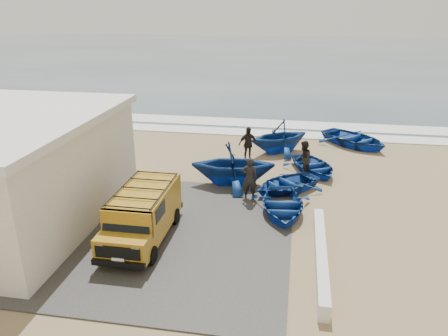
{
  "coord_description": "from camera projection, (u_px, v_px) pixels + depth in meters",
  "views": [
    {
      "loc": [
        3.94,
        -15.94,
        8.24
      ],
      "look_at": [
        0.82,
        2.16,
        1.2
      ],
      "focal_mm": 35.0,
      "sensor_mm": 36.0,
      "label": 1
    }
  ],
  "objects": [
    {
      "name": "ground",
      "position": [
        196.0,
        212.0,
        18.24
      ],
      "size": [
        160.0,
        160.0,
        0.0
      ],
      "primitive_type": "plane",
      "color": "#957D56"
    },
    {
      "name": "boat_mid_left",
      "position": [
        233.0,
        164.0,
        20.62
      ],
      "size": [
        4.4,
        3.94,
        2.08
      ],
      "primitive_type": "imported",
      "rotation": [
        0.0,
        0.0,
        1.72
      ],
      "color": "navy",
      "rests_on": "ground"
    },
    {
      "name": "boat_far_right",
      "position": [
        354.0,
        139.0,
        26.39
      ],
      "size": [
        5.25,
        5.22,
        0.9
      ],
      "primitive_type": "imported",
      "rotation": [
        0.0,
        0.0,
        0.8
      ],
      "color": "navy",
      "rests_on": "ground"
    },
    {
      "name": "fisherman_front",
      "position": [
        250.0,
        178.0,
        19.12
      ],
      "size": [
        0.72,
        0.48,
        1.94
      ],
      "primitive_type": "imported",
      "rotation": [
        0.0,
        0.0,
        3.11
      ],
      "color": "black",
      "rests_on": "ground"
    },
    {
      "name": "boat_far_left",
      "position": [
        279.0,
        136.0,
        25.1
      ],
      "size": [
        4.83,
        4.72,
        1.94
      ],
      "primitive_type": "imported",
      "rotation": [
        0.0,
        0.0,
        -0.94
      ],
      "color": "navy",
      "rests_on": "ground"
    },
    {
      "name": "fisherman_middle",
      "position": [
        303.0,
        159.0,
        21.63
      ],
      "size": [
        0.84,
        1.0,
        1.84
      ],
      "primitive_type": "imported",
      "rotation": [
        0.0,
        0.0,
        -1.74
      ],
      "color": "black",
      "rests_on": "ground"
    },
    {
      "name": "ocean",
      "position": [
        276.0,
        56.0,
        69.77
      ],
      "size": [
        180.0,
        88.0,
        0.01
      ],
      "primitive_type": "cube",
      "color": "#385166",
      "rests_on": "ground"
    },
    {
      "name": "slab",
      "position": [
        133.0,
        230.0,
        16.71
      ],
      "size": [
        12.0,
        10.0,
        0.05
      ],
      "primitive_type": "cube",
      "color": "#403D3A",
      "rests_on": "ground"
    },
    {
      "name": "van",
      "position": [
        143.0,
        213.0,
        15.84
      ],
      "size": [
        1.85,
        4.54,
        1.95
      ],
      "rotation": [
        0.0,
        0.0,
        -0.0
      ],
      "color": "#B07F1A",
      "rests_on": "ground"
    },
    {
      "name": "boat_mid_right",
      "position": [
        313.0,
        166.0,
        22.3
      ],
      "size": [
        3.73,
        4.14,
        0.71
      ],
      "primitive_type": "imported",
      "rotation": [
        0.0,
        0.0,
        0.48
      ],
      "color": "navy",
      "rests_on": "ground"
    },
    {
      "name": "surf_line",
      "position": [
        237.0,
        132.0,
        29.27
      ],
      "size": [
        180.0,
        1.6,
        0.06
      ],
      "primitive_type": "cube",
      "color": "white",
      "rests_on": "ground"
    },
    {
      "name": "surf_wash",
      "position": [
        242.0,
        122.0,
        31.58
      ],
      "size": [
        180.0,
        2.2,
        0.04
      ],
      "primitive_type": "cube",
      "color": "white",
      "rests_on": "ground"
    },
    {
      "name": "boat_near_left",
      "position": [
        282.0,
        205.0,
        17.98
      ],
      "size": [
        2.93,
        3.86,
        0.75
      ],
      "primitive_type": "imported",
      "rotation": [
        0.0,
        0.0,
        0.1
      ],
      "color": "navy",
      "rests_on": "ground"
    },
    {
      "name": "fisherman_back",
      "position": [
        248.0,
        144.0,
        23.78
      ],
      "size": [
        1.19,
        1.0,
        1.9
      ],
      "primitive_type": "imported",
      "rotation": [
        0.0,
        0.0,
        0.59
      ],
      "color": "black",
      "rests_on": "ground"
    },
    {
      "name": "boat_near_right",
      "position": [
        286.0,
        184.0,
        20.13
      ],
      "size": [
        4.17,
        4.14,
        0.71
      ],
      "primitive_type": "imported",
      "rotation": [
        0.0,
        0.0,
        -0.81
      ],
      "color": "navy",
      "rests_on": "ground"
    },
    {
      "name": "parapet",
      "position": [
        321.0,
        256.0,
        14.59
      ],
      "size": [
        0.35,
        6.0,
        0.55
      ],
      "primitive_type": "cube",
      "color": "silver",
      "rests_on": "ground"
    }
  ]
}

